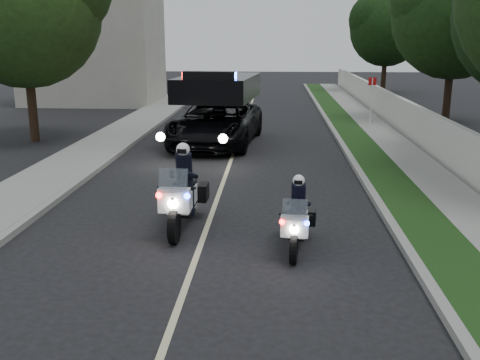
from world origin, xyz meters
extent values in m
plane|color=black|center=(0.00, 0.00, 0.00)|extent=(120.00, 120.00, 0.00)
cube|color=gray|center=(4.10, 10.00, 0.07)|extent=(0.20, 60.00, 0.15)
cube|color=#193814|center=(4.80, 10.00, 0.08)|extent=(1.20, 60.00, 0.16)
cube|color=gray|center=(6.10, 10.00, 0.08)|extent=(1.40, 60.00, 0.16)
cube|color=beige|center=(7.10, 10.00, 0.75)|extent=(0.22, 60.00, 1.50)
cube|color=gray|center=(-4.10, 10.00, 0.07)|extent=(0.20, 60.00, 0.15)
cube|color=gray|center=(-5.20, 10.00, 0.08)|extent=(2.00, 60.00, 0.16)
cube|color=#A8A396|center=(-10.00, 26.00, 3.50)|extent=(8.00, 6.00, 7.00)
cube|color=#BFB78C|center=(0.00, 10.00, 0.00)|extent=(0.12, 50.00, 0.01)
imported|color=black|center=(-0.80, 12.32, 0.00)|extent=(3.59, 6.67, 3.11)
imported|color=black|center=(-3.21, 25.16, 0.00)|extent=(0.67, 1.65, 0.85)
imported|color=black|center=(-3.21, 25.16, 0.00)|extent=(0.68, 0.48, 1.80)
camera|label=1|loc=(1.45, -9.07, 4.11)|focal=41.25mm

